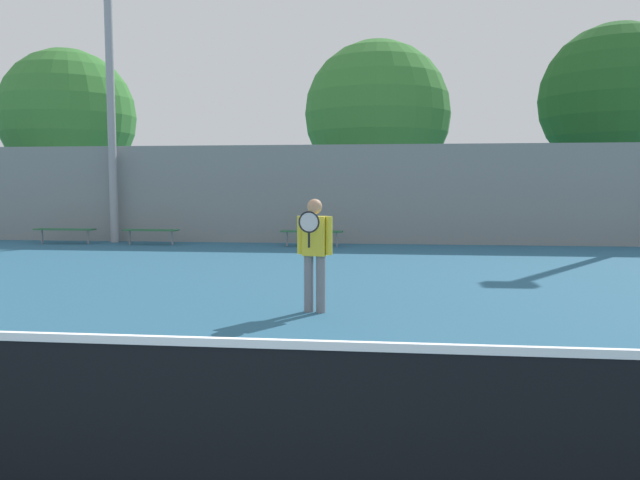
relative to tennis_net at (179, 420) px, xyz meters
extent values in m
cube|color=black|center=(0.00, 0.00, -0.03)|extent=(11.13, 0.03, 0.96)
cube|color=white|center=(0.00, 0.00, 0.47)|extent=(11.13, 0.04, 0.05)
cylinder|color=slate|center=(0.02, 5.62, -0.09)|extent=(0.14, 0.14, 0.84)
cylinder|color=slate|center=(0.21, 5.59, -0.09)|extent=(0.14, 0.14, 0.84)
cube|color=yellow|center=(0.12, 5.61, 0.62)|extent=(0.37, 0.25, 0.58)
cylinder|color=yellow|center=(-0.10, 5.64, 0.63)|extent=(0.10, 0.10, 0.56)
cylinder|color=yellow|center=(0.33, 5.57, 0.63)|extent=(0.10, 0.10, 0.56)
sphere|color=tan|center=(0.12, 5.61, 1.05)|extent=(0.22, 0.22, 0.22)
cylinder|color=black|center=(0.07, 5.33, 0.59)|extent=(0.03, 0.03, 0.22)
torus|color=black|center=(0.07, 5.33, 0.84)|extent=(0.31, 0.08, 0.31)
cylinder|color=silver|center=(0.07, 5.33, 0.84)|extent=(0.26, 0.05, 0.27)
cube|color=#28663D|center=(-6.26, 15.35, -0.05)|extent=(1.74, 0.40, 0.04)
cylinder|color=gray|center=(-6.96, 15.35, -0.29)|extent=(0.06, 0.06, 0.44)
cylinder|color=gray|center=(-5.57, 15.35, -0.29)|extent=(0.06, 0.06, 0.44)
cube|color=#28663D|center=(-9.11, 15.35, -0.05)|extent=(1.94, 0.40, 0.04)
cylinder|color=gray|center=(-9.89, 15.35, -0.29)|extent=(0.06, 0.06, 0.44)
cylinder|color=gray|center=(-8.34, 15.35, -0.29)|extent=(0.06, 0.06, 0.44)
cube|color=#28663D|center=(-1.17, 15.35, -0.05)|extent=(1.90, 0.40, 0.04)
cylinder|color=gray|center=(-1.93, 15.35, -0.29)|extent=(0.06, 0.06, 0.44)
cylinder|color=gray|center=(-0.41, 15.35, -0.29)|extent=(0.06, 0.06, 0.44)
cylinder|color=#939399|center=(-7.77, 16.03, 4.91)|extent=(0.26, 0.26, 10.85)
cube|color=gray|center=(0.00, 16.42, 1.06)|extent=(29.46, 0.06, 3.15)
cylinder|color=brown|center=(0.61, 23.52, 0.68)|extent=(0.53, 0.53, 2.38)
sphere|color=#387A33|center=(0.61, 23.52, 4.34)|extent=(6.18, 6.18, 6.18)
cylinder|color=brown|center=(10.25, 23.49, 0.96)|extent=(0.40, 0.40, 2.95)
sphere|color=#235B23|center=(10.25, 23.49, 4.85)|extent=(6.04, 6.04, 6.04)
cylinder|color=brown|center=(-11.94, 21.07, 0.73)|extent=(0.40, 0.40, 2.48)
sphere|color=#387A33|center=(-11.94, 21.07, 4.14)|extent=(5.44, 5.44, 5.44)
camera|label=1|loc=(1.22, -3.42, 1.37)|focal=35.00mm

